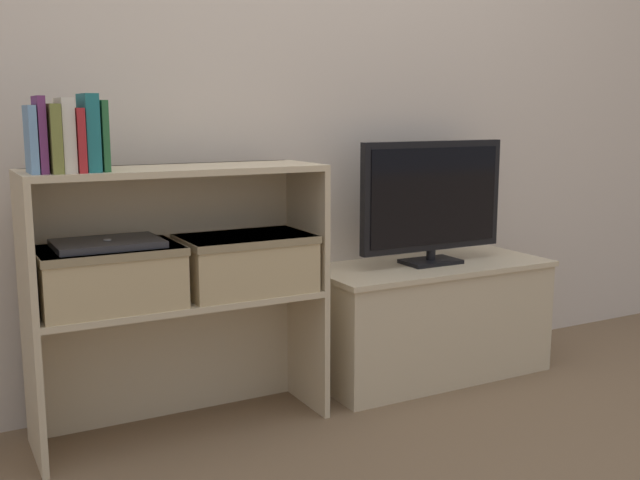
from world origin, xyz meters
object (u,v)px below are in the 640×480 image
book_ivory (65,135)px  book_plum (40,135)px  book_crimson (77,140)px  book_forest (102,136)px  book_skyblue (31,140)px  tv (432,199)px  storage_basket_left (109,274)px  book_teal (89,133)px  tv_stand (429,319)px  book_olive (53,138)px  laptop (108,243)px  storage_basket_right (246,260)px

book_ivory → book_plum: bearing=180.0°
book_crimson → book_forest: bearing=0.0°
book_plum → book_forest: bearing=0.0°
book_skyblue → book_plum: size_ratio=0.88×
tv → book_skyblue: 1.48m
book_forest → storage_basket_left: size_ratio=0.48×
book_teal → tv: bearing=4.2°
tv_stand → storage_basket_left: bearing=-177.3°
tv → book_teal: book_teal is taller
book_crimson → book_forest: 0.07m
tv → storage_basket_left: size_ratio=1.48×
tv → book_skyblue: book_skyblue is taller
book_olive → book_crimson: size_ratio=1.06×
tv → laptop: tv is taller
book_skyblue → book_teal: book_teal is taller
book_plum → book_forest: book_plum is taller
storage_basket_right → tv: bearing=4.1°
book_ivory → storage_basket_right: (0.56, 0.04, -0.42)m
book_plum → book_ivory: 0.07m
book_forest → storage_basket_right: (0.46, 0.04, -0.42)m
book_ivory → laptop: 0.35m
storage_basket_right → laptop: (-0.45, 0.00, 0.09)m
book_forest → laptop: (0.01, 0.04, -0.32)m
book_plum → tv: bearing=3.8°
book_forest → book_plum: bearing=180.0°
tv_stand → book_olive: 1.58m
storage_basket_left → storage_basket_right: bearing=0.0°
book_skyblue → storage_basket_right: book_skyblue is taller
book_crimson → tv: bearing=4.1°
book_olive → book_crimson: 0.07m
book_ivory → storage_basket_right: book_ivory is taller
tv → book_plum: (-1.43, -0.09, 0.27)m
book_skyblue → book_crimson: 0.12m
book_teal → laptop: 0.34m
book_skyblue → book_plum: (0.02, 0.00, 0.01)m
tv → laptop: 1.25m
book_olive → book_plum: bearing=180.0°
book_skyblue → book_ivory: 0.09m
book_ivory → storage_basket_right: 0.70m
book_teal → book_forest: book_teal is taller
tv_stand → laptop: 1.32m
book_olive → storage_basket_right: (0.59, 0.04, -0.41)m
book_ivory → laptop: book_ivory is taller
tv → storage_basket_left: bearing=-177.4°
book_olive → storage_basket_right: 0.72m
book_teal → storage_basket_right: bearing=4.2°
book_forest → storage_basket_right: size_ratio=0.48×
book_olive → storage_basket_right: size_ratio=0.45×
book_plum → book_olive: (0.03, 0.00, -0.01)m
book_skyblue → book_plum: 0.03m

